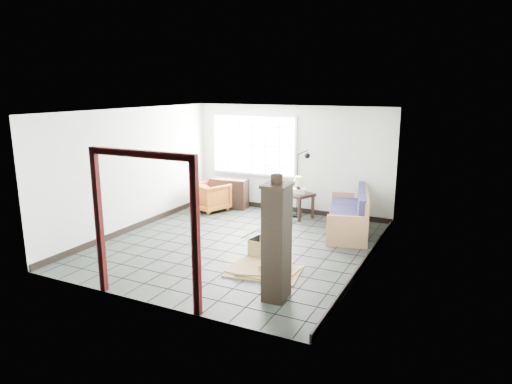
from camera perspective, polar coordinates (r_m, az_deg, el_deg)
The scene contains 15 objects.
ground at distance 9.03m, azimuth -2.33°, elevation -6.58°, with size 5.50×5.50×0.00m, color black.
room_shell at distance 8.64m, azimuth -2.34°, elevation 4.03°, with size 5.02×5.52×2.61m.
window_panel at distance 11.45m, azimuth -0.34°, elevation 5.87°, with size 2.32×0.08×1.52m.
doorway_trim at distance 6.48m, azimuth -13.90°, elevation -2.09°, with size 1.80×0.08×2.20m.
futon_sofa at distance 9.90m, azimuth 11.80°, elevation -3.04°, with size 1.28×2.21×0.92m.
armchair at distance 11.40m, azimuth -5.64°, elevation -0.42°, with size 0.75×0.71×0.78m, color #984916.
side_table at distance 10.69m, azimuth 5.47°, elevation -0.71°, with size 0.73×0.73×0.60m.
table_lamp at distance 10.57m, azimuth 5.35°, elevation 1.29°, with size 0.29×0.29×0.40m.
projector at distance 10.66m, azimuth 5.37°, elevation 0.12°, with size 0.33×0.29×0.10m.
floor_lamp at distance 10.72m, azimuth 5.74°, elevation 1.31°, with size 0.47×0.30×1.61m.
console_shelf at distance 11.66m, azimuth -3.39°, elevation -0.14°, with size 0.99×0.45×0.75m.
tall_shelf at distance 6.54m, azimuth 2.61°, elevation -6.21°, with size 0.38×0.48×1.72m.
pot at distance 6.33m, azimuth 2.60°, elevation 1.67°, with size 0.19×0.19×0.13m.
open_box at distance 8.35m, azimuth 1.13°, elevation -7.03°, with size 0.84×0.47×0.46m.
cardboard_pile at distance 7.73m, azimuth 1.12°, elevation -9.69°, with size 1.31×1.01×0.17m.
Camera 1 is at (4.08, -7.46, 3.03)m, focal length 32.00 mm.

